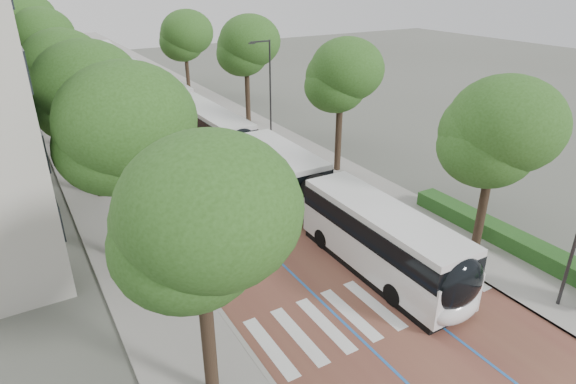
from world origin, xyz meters
name	(u,v)px	position (x,y,z in m)	size (l,w,h in m)	color
ground	(386,320)	(0.00, 0.00, 0.00)	(160.00, 160.00, 0.00)	#51544C
road	(132,105)	(0.00, 40.00, 0.01)	(11.00, 140.00, 0.02)	brown
sidewalk_left	(55,114)	(-7.50, 40.00, 0.06)	(4.00, 140.00, 0.12)	gray
sidewalk_right	(200,96)	(7.50, 40.00, 0.06)	(4.00, 140.00, 0.12)	gray
kerb_left	(76,111)	(-5.60, 40.00, 0.06)	(0.20, 140.00, 0.14)	gray
kerb_right	(183,98)	(5.60, 40.00, 0.06)	(0.20, 140.00, 0.14)	gray
zebra_crossing	(374,304)	(0.20, 1.00, 0.03)	(10.55, 3.60, 0.01)	silver
lane_line_left	(117,106)	(-1.60, 40.00, 0.02)	(0.12, 126.00, 0.01)	#235FAF
lane_line_right	(148,103)	(1.60, 40.00, 0.02)	(0.12, 126.00, 0.01)	#235FAF
hedge	(530,248)	(9.10, 0.00, 0.52)	(1.20, 14.00, 0.80)	#1F4819
streetlight_far	(268,83)	(6.62, 22.00, 4.82)	(1.82, 0.20, 8.00)	#2A2A2C
lamp_post_left	(166,189)	(-6.10, 8.00, 4.12)	(0.14, 0.14, 8.00)	#2A2A2C
trees_left	(60,66)	(-7.50, 27.34, 6.64)	(6.36, 60.76, 10.12)	black
trees_right	(263,59)	(7.70, 24.78, 6.17)	(5.96, 47.62, 8.97)	black
lead_bus	(333,208)	(2.09, 6.73, 1.63)	(2.70, 18.42, 3.20)	black
bus_queued_0	(211,130)	(1.86, 22.66, 1.62)	(2.74, 12.44, 3.20)	silver
bus_queued_1	(165,95)	(2.30, 35.62, 1.62)	(2.86, 12.46, 3.20)	silver
bus_queued_2	(125,72)	(1.86, 49.92, 1.62)	(3.23, 12.52, 3.20)	silver
bus_queued_3	(107,57)	(2.46, 63.15, 1.62)	(3.33, 12.54, 3.20)	silver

